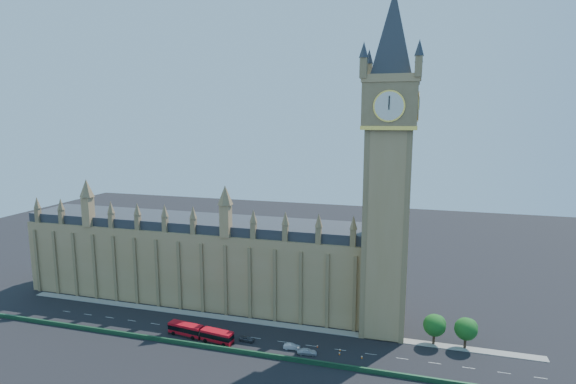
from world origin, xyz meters
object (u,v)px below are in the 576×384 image
(red_bus, at_px, (200,333))
(car_silver, at_px, (292,347))
(car_grey, at_px, (247,339))
(car_white, at_px, (307,352))

(red_bus, relative_size, car_silver, 4.56)
(car_grey, xyz_separation_m, car_white, (17.55, -2.16, 0.03))
(red_bus, xyz_separation_m, car_silver, (26.19, 1.36, -1.07))
(red_bus, height_order, car_white, red_bus)
(car_silver, bearing_deg, car_white, -113.07)
(car_grey, distance_m, car_silver, 13.11)
(car_silver, xyz_separation_m, car_white, (4.47, -1.43, 0.02))
(red_bus, distance_m, car_silver, 26.25)
(car_white, bearing_deg, car_grey, 75.18)
(car_white, bearing_deg, car_silver, 64.41)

